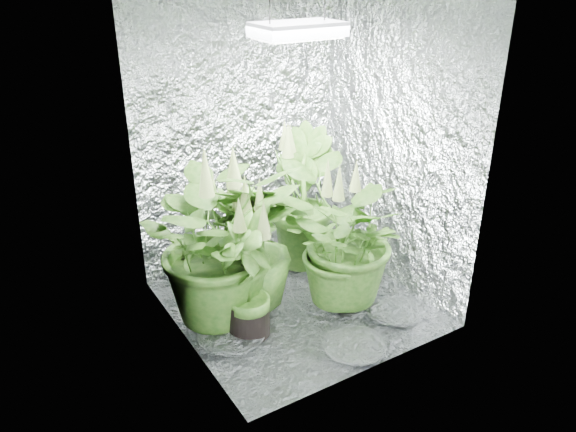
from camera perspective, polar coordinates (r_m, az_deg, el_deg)
The scene contains 11 objects.
ground at distance 3.96m, azimuth 0.81°, elevation -8.87°, with size 1.60×1.60×0.00m, color silver.
walls at distance 3.51m, azimuth 0.90°, elevation 4.83°, with size 1.62×1.62×2.00m.
grow_lamp at distance 3.31m, azimuth 1.00°, elevation 18.36°, with size 0.50×0.30×0.22m.
plant_a at distance 3.56m, azimuth -7.04°, elevation -2.47°, with size 1.11×1.11×1.21m.
plant_b at distance 3.88m, azimuth -6.04°, elevation -2.52°, with size 0.59×0.59×0.93m.
plant_c at distance 4.21m, azimuth 1.15°, elevation 1.63°, with size 0.71×0.71×1.15m.
plant_d at distance 3.73m, azimuth -3.48°, elevation -3.09°, with size 0.71×0.71×0.99m.
plant_e at distance 3.73m, azimuth 5.77°, elevation -2.38°, with size 1.06×1.06×1.05m.
plant_f at distance 3.46m, azimuth -4.19°, elevation -6.01°, with size 0.56×0.56×0.95m.
circulation_fan at distance 4.63m, azimuth 3.14°, elevation -1.54°, with size 0.16×0.29×0.34m.
plant_label at distance 3.84m, azimuth 6.51°, elevation -5.02°, with size 0.05×0.01×0.07m, color white.
Camera 1 is at (-1.77, -2.78, 2.21)m, focal length 35.00 mm.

